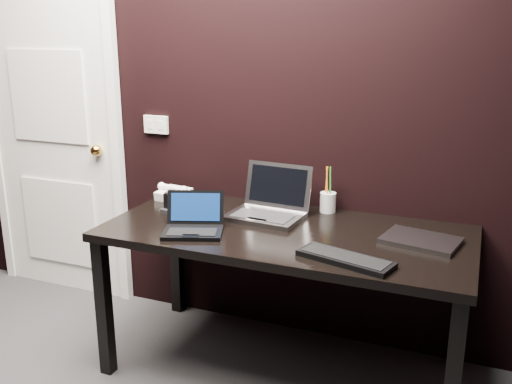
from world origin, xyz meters
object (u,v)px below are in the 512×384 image
at_px(netbook, 194,225).
at_px(closed_laptop, 421,240).
at_px(desk, 286,245).
at_px(ext_keyboard, 345,259).
at_px(mobile_phone, 168,206).
at_px(silver_laptop, 269,208).
at_px(pen_cup, 328,201).
at_px(desk_phone, 174,193).
at_px(door, 53,130).

bearing_deg(netbook, closed_laptop, 14.29).
height_order(desk, ext_keyboard, ext_keyboard).
relative_size(netbook, ext_keyboard, 0.80).
distance_m(netbook, mobile_phone, 0.33).
xyz_separation_m(silver_laptop, pen_cup, (0.25, 0.19, 0.01)).
height_order(silver_laptop, desk_phone, silver_laptop).
xyz_separation_m(silver_laptop, closed_laptop, (0.75, -0.09, -0.04)).
bearing_deg(pen_cup, netbook, -133.19).
bearing_deg(closed_laptop, door, 172.12).
bearing_deg(mobile_phone, ext_keyboard, -16.18).
xyz_separation_m(door, silver_laptop, (1.51, -0.23, -0.26)).
height_order(desk, mobile_phone, mobile_phone).
xyz_separation_m(closed_laptop, mobile_phone, (-1.25, -0.04, 0.03)).
bearing_deg(pen_cup, ext_keyboard, -68.56).
relative_size(silver_laptop, desk_phone, 1.87).
relative_size(door, closed_laptop, 6.00).
bearing_deg(desk_phone, closed_laptop, -7.07).
distance_m(desk, ext_keyboard, 0.45).
bearing_deg(door, pen_cup, -1.24).
xyz_separation_m(silver_laptop, desk_phone, (-0.59, 0.08, -0.01)).
bearing_deg(door, silver_laptop, -8.54).
bearing_deg(pen_cup, closed_laptop, -28.98).
bearing_deg(netbook, desk_phone, 129.65).
distance_m(netbook, silver_laptop, 0.41).
bearing_deg(ext_keyboard, mobile_phone, 163.82).
bearing_deg(ext_keyboard, desk, 142.43).
distance_m(door, mobile_phone, 1.10).
xyz_separation_m(netbook, pen_cup, (0.49, 0.53, 0.02)).
bearing_deg(desk, desk_phone, 162.61).
bearing_deg(desk_phone, silver_laptop, -7.72).
bearing_deg(netbook, pen_cup, 46.81).
xyz_separation_m(door, netbook, (1.26, -0.56, -0.27)).
distance_m(closed_laptop, desk_phone, 1.34).
bearing_deg(door, mobile_phone, -19.43).
bearing_deg(mobile_phone, netbook, -38.88).
height_order(closed_laptop, pen_cup, pen_cup).
relative_size(closed_laptop, desk_phone, 1.76).
relative_size(netbook, mobile_phone, 3.41).
height_order(door, mobile_phone, door).
bearing_deg(netbook, silver_laptop, 54.53).
relative_size(desk, ext_keyboard, 4.09).
bearing_deg(mobile_phone, closed_laptop, 1.94).
relative_size(desk_phone, mobile_phone, 2.07).
xyz_separation_m(netbook, silver_laptop, (0.24, 0.34, 0.01)).
bearing_deg(desk, silver_laptop, 133.92).
height_order(netbook, closed_laptop, netbook).
height_order(ext_keyboard, closed_laptop, ext_keyboard).
xyz_separation_m(ext_keyboard, mobile_phone, (-0.99, 0.29, 0.02)).
xyz_separation_m(door, mobile_phone, (1.00, -0.35, -0.27)).
bearing_deg(silver_laptop, door, 171.46).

